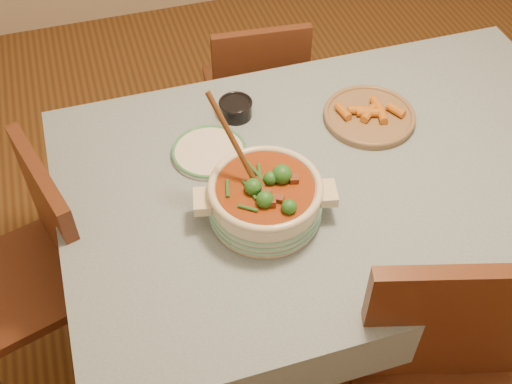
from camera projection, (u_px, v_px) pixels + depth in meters
floor at (324, 308)px, 2.47m from camera, size 4.50×4.50×0.00m
dining_table at (341, 192)px, 1.97m from camera, size 1.68×1.08×0.76m
stew_casserole at (265, 197)px, 1.73m from camera, size 0.40×0.36×0.37m
white_plate at (209, 152)px, 1.95m from camera, size 0.30×0.30×0.02m
condiment_bowl at (236, 108)px, 2.05m from camera, size 0.13×0.13×0.06m
fried_plate at (369, 115)px, 2.05m from camera, size 0.31×0.31×0.05m
chair_far at (256, 90)px, 2.63m from camera, size 0.41×0.41×0.80m
chair_left at (34, 264)px, 2.00m from camera, size 0.51×0.51×0.88m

